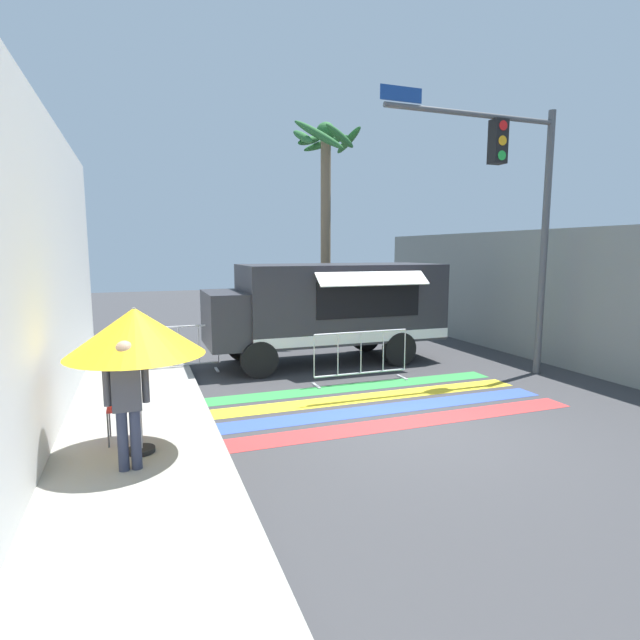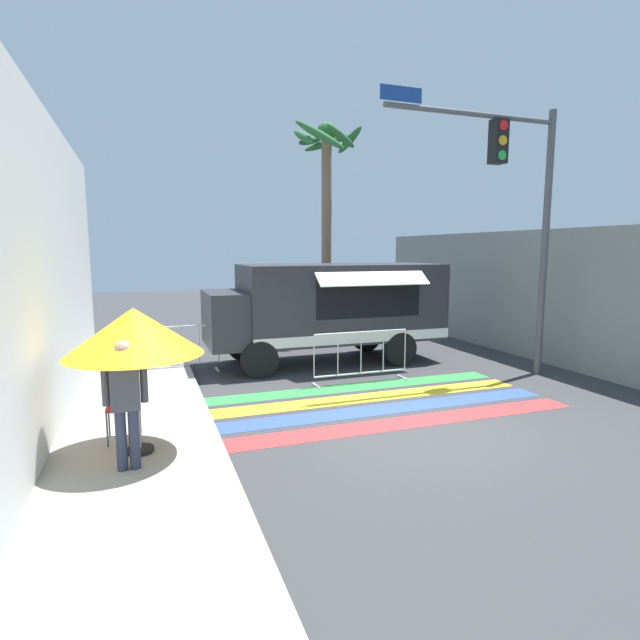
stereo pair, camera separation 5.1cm
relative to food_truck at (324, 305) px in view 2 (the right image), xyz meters
The scene contains 13 objects.
ground_plane 5.18m from the food_truck, 92.16° to the right, with size 60.00×60.00×0.00m, color #38383A.
sidewalk_left 7.57m from the food_truck, 138.21° to the right, with size 4.40×16.00×0.16m.
building_left_facade 7.65m from the food_truck, 139.14° to the right, with size 0.25×16.00×5.04m.
concrete_wall_right 5.72m from the food_truck, 20.07° to the right, with size 0.20×16.00×3.39m.
crosswalk_painted 3.86m from the food_truck, 93.01° to the right, with size 6.40×2.84×0.01m.
food_truck is the anchor object (origin of this frame).
traffic_signal_pole 5.16m from the food_truck, 38.41° to the right, with size 4.29×0.29×6.00m.
patio_umbrella 6.63m from the food_truck, 132.28° to the right, with size 1.78×1.78×1.97m.
folding_chair 6.35m from the food_truck, 137.60° to the right, with size 0.45×0.45×0.98m.
vendor_person 7.11m from the food_truck, 130.25° to the right, with size 0.53×0.21×1.63m.
barricade_front 2.28m from the food_truck, 87.64° to the right, with size 2.19×0.44×1.13m.
barricade_side 3.69m from the food_truck, behind, with size 1.84×0.44×1.13m.
palm_tree 4.91m from the food_truck, 68.88° to the left, with size 2.24×2.36×6.80m.
Camera 2 is at (-4.15, -6.82, 2.87)m, focal length 28.00 mm.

